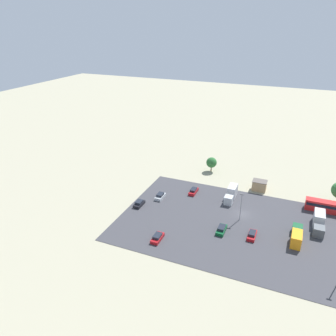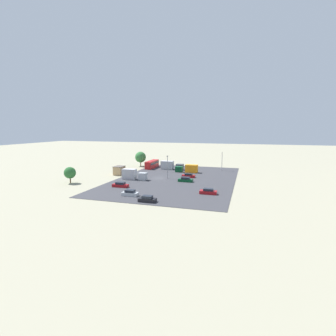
{
  "view_description": "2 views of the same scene",
  "coord_description": "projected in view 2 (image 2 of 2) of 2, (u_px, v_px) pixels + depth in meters",
  "views": [
    {
      "loc": [
        -10.91,
        78.68,
        48.64
      ],
      "look_at": [
        11.54,
        25.38,
        22.48
      ],
      "focal_mm": 35.0,
      "sensor_mm": 36.0,
      "label": 1
    },
    {
      "loc": [
        83.8,
        29.28,
        17.45
      ],
      "look_at": [
        4.27,
        4.76,
        4.43
      ],
      "focal_mm": 28.0,
      "sensor_mm": 36.0,
      "label": 2
    }
  ],
  "objects": [
    {
      "name": "parked_car_4",
      "position": [
        186.0,
        180.0,
        84.12
      ],
      "size": [
        1.94,
        4.68,
        1.52
      ],
      "rotation": [
        0.0,
        0.0,
        3.14
      ],
      "color": "#0C4723",
      "rests_on": "ground"
    },
    {
      "name": "parked_car_1",
      "position": [
        120.0,
        185.0,
        76.63
      ],
      "size": [
        1.83,
        4.7,
        1.47
      ],
      "color": "maroon",
      "rests_on": "ground"
    },
    {
      "name": "parked_car_3",
      "position": [
        130.0,
        193.0,
        66.95
      ],
      "size": [
        1.95,
        4.24,
        1.54
      ],
      "rotation": [
        0.0,
        0.0,
        3.14
      ],
      "color": "#ADB2B7",
      "rests_on": "ground"
    },
    {
      "name": "bus",
      "position": [
        152.0,
        164.0,
        112.77
      ],
      "size": [
        10.65,
        2.63,
        3.08
      ],
      "rotation": [
        0.0,
        0.0,
        1.57
      ],
      "color": "red",
      "rests_on": "ground"
    },
    {
      "name": "tree_apron_mid",
      "position": [
        70.0,
        173.0,
        81.87
      ],
      "size": [
        3.64,
        3.64,
        5.14
      ],
      "color": "brown",
      "rests_on": "ground"
    },
    {
      "name": "parked_car_0",
      "position": [
        208.0,
        192.0,
        68.72
      ],
      "size": [
        1.93,
        4.46,
        1.46
      ],
      "color": "maroon",
      "rests_on": "ground"
    },
    {
      "name": "parked_car_2",
      "position": [
        188.0,
        176.0,
        91.37
      ],
      "size": [
        1.82,
        4.51,
        1.44
      ],
      "rotation": [
        0.0,
        0.0,
        3.14
      ],
      "color": "maroon",
      "rests_on": "ground"
    },
    {
      "name": "parked_truck_1",
      "position": [
        171.0,
        166.0,
        108.49
      ],
      "size": [
        2.57,
        9.37,
        3.44
      ],
      "color": "#4C5156",
      "rests_on": "ground"
    },
    {
      "name": "parked_car_5",
      "position": [
        147.0,
        199.0,
        61.5
      ],
      "size": [
        1.96,
        4.16,
        1.47
      ],
      "rotation": [
        0.0,
        0.0,
        3.14
      ],
      "color": "black",
      "rests_on": "ground"
    },
    {
      "name": "light_pole_lot_centre",
      "position": [
        167.0,
        166.0,
        88.55
      ],
      "size": [
        0.9,
        0.28,
        7.84
      ],
      "color": "gray",
      "rests_on": "ground"
    },
    {
      "name": "ground_plane",
      "position": [
        158.0,
        178.0,
        90.34
      ],
      "size": [
        400.0,
        400.0,
        0.0
      ],
      "primitive_type": "plane",
      "color": "gray"
    },
    {
      "name": "parking_lot_surface",
      "position": [
        176.0,
        179.0,
        88.48
      ],
      "size": [
        61.26,
        38.66,
        0.08
      ],
      "color": "#38383D",
      "rests_on": "ground"
    },
    {
      "name": "parked_truck_2",
      "position": [
        188.0,
        169.0,
        101.46
      ],
      "size": [
        2.37,
        8.64,
        3.03
      ],
      "rotation": [
        0.0,
        0.0,
        3.14
      ],
      "color": "#0C4723",
      "rests_on": "ground"
    },
    {
      "name": "parked_truck_0",
      "position": [
        133.0,
        175.0,
        87.6
      ],
      "size": [
        2.35,
        8.41,
        3.49
      ],
      "color": "#ADB2B7",
      "rests_on": "ground"
    },
    {
      "name": "shed_building",
      "position": [
        119.0,
        170.0,
        96.64
      ],
      "size": [
        4.39,
        3.32,
        3.2
      ],
      "color": "tan",
      "rests_on": "ground"
    },
    {
      "name": "tree_near_shed",
      "position": [
        141.0,
        157.0,
        117.67
      ],
      "size": [
        4.89,
        4.89,
        6.54
      ],
      "color": "brown",
      "rests_on": "ground"
    },
    {
      "name": "light_pole_lot_edge",
      "position": [
        222.0,
        160.0,
        105.54
      ],
      "size": [
        0.9,
        0.28,
        7.29
      ],
      "color": "gray",
      "rests_on": "ground"
    }
  ]
}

